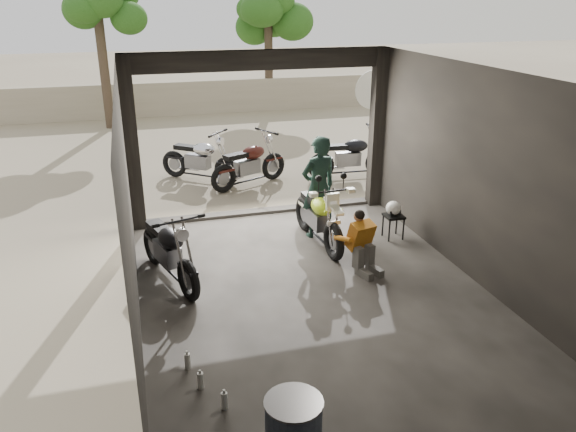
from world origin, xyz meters
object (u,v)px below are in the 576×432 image
main_bike (318,213)px  stool (394,219)px  left_bike (168,245)px  outside_bike_c (350,153)px  outside_bike_a (199,156)px  sign_post (372,107)px  rider (318,188)px  outside_bike_b (249,160)px  mechanic (364,245)px  helmet (393,208)px

main_bike → stool: 1.40m
left_bike → stool: 4.04m
main_bike → outside_bike_c: outside_bike_c is taller
left_bike → outside_bike_a: size_ratio=0.98×
main_bike → sign_post: bearing=49.1°
main_bike → rider: (0.11, 0.34, 0.34)m
outside_bike_b → mechanic: size_ratio=1.85×
outside_bike_a → mechanic: bearing=-122.4°
rider → mechanic: size_ratio=1.91×
outside_bike_a → outside_bike_c: bearing=-62.8°
helmet → left_bike: bearing=-168.5°
outside_bike_b → outside_bike_a: bearing=30.5°
mechanic → outside_bike_a: bearing=93.6°
outside_bike_b → stool: size_ratio=3.95×
main_bike → outside_bike_c: (1.98, 3.49, 0.01)m
main_bike → stool: (1.37, -0.14, -0.21)m
rider → helmet: rider is taller
stool → outside_bike_c: bearing=80.5°
main_bike → outside_bike_b: 3.55m
outside_bike_a → stool: outside_bike_a is taller
outside_bike_a → mechanic: size_ratio=1.85×
outside_bike_c → mechanic: 5.01m
outside_bike_a → outside_bike_b: outside_bike_b is taller
outside_bike_b → sign_post: bearing=-126.1°
rider → outside_bike_a: bearing=-81.3°
main_bike → outside_bike_b: (-0.48, 3.51, 0.02)m
outside_bike_b → mechanic: outside_bike_b is taller
left_bike → rider: rider is taller
left_bike → outside_bike_c: 6.21m
left_bike → stool: left_bike is taller
stool → outside_bike_b: bearing=116.9°
left_bike → mechanic: (2.96, -0.57, -0.11)m
sign_post → outside_bike_b: bearing=156.2°
helmet → outside_bike_a: bearing=127.3°
main_bike → outside_bike_a: outside_bike_a is taller
outside_bike_c → helmet: 3.67m
outside_bike_c → stool: 3.69m
left_bike → outside_bike_a: 5.01m
mechanic → stool: (1.04, 1.10, -0.10)m
outside_bike_b → mechanic: bearing=164.3°
main_bike → left_bike: left_bike is taller
rider → outside_bike_c: bearing=-134.8°
mechanic → stool: size_ratio=2.14×
rider → outside_bike_b: bearing=-93.5°
left_bike → rider: 2.93m
left_bike → outside_bike_b: outside_bike_b is taller
outside_bike_c → rider: (-1.88, -3.15, 0.33)m
outside_bike_c → stool: (-0.61, -3.63, -0.22)m
outside_bike_b → rider: (0.59, -3.17, 0.32)m
outside_bike_a → helmet: outside_bike_a is taller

